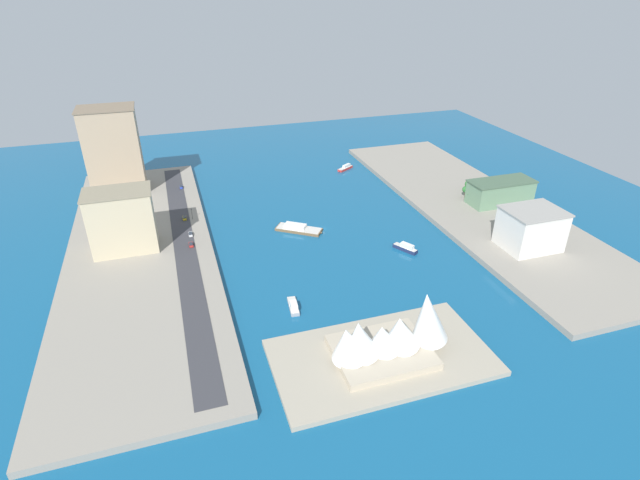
{
  "coord_description": "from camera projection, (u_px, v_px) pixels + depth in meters",
  "views": [
    {
      "loc": [
        76.17,
        230.94,
        123.44
      ],
      "look_at": [
        7.12,
        16.91,
        2.81
      ],
      "focal_mm": 27.66,
      "sensor_mm": 36.0,
      "label": 1
    }
  ],
  "objects": [
    {
      "name": "taxi_yellow_cab",
      "position": [
        185.0,
        218.0,
        276.27
      ],
      "size": [
        1.99,
        4.75,
        1.55
      ],
      "color": "black",
      "rests_on": "road_strip"
    },
    {
      "name": "quay_east",
      "position": [
        140.0,
        253.0,
        245.97
      ],
      "size": [
        70.0,
        240.0,
        2.87
      ],
      "primitive_type": "cube",
      "color": "gray",
      "rests_on": "ground_plane"
    },
    {
      "name": "ground_plane",
      "position": [
        323.0,
        229.0,
        272.64
      ],
      "size": [
        440.0,
        440.0,
        0.0
      ],
      "primitive_type": "plane",
      "color": "#145684"
    },
    {
      "name": "park_tree_cluster",
      "position": [
        469.0,
        190.0,
        299.91
      ],
      "size": [
        13.19,
        21.39,
        8.48
      ],
      "color": "brown",
      "rests_on": "quay_west"
    },
    {
      "name": "hatchback_blue",
      "position": [
        181.0,
        187.0,
        317.01
      ],
      "size": [
        1.9,
        4.55,
        1.59
      ],
      "color": "black",
      "rests_on": "road_strip"
    },
    {
      "name": "van_white",
      "position": [
        191.0,
        234.0,
        258.9
      ],
      "size": [
        2.01,
        4.94,
        1.59
      ],
      "color": "black",
      "rests_on": "road_strip"
    },
    {
      "name": "apartment_midrise_tan",
      "position": [
        113.0,
        150.0,
        302.86
      ],
      "size": [
        33.15,
        23.75,
        52.38
      ],
      "color": "tan",
      "rests_on": "quay_east"
    },
    {
      "name": "patrol_launch_navy",
      "position": [
        405.0,
        248.0,
        250.44
      ],
      "size": [
        9.32,
        13.94,
        4.12
      ],
      "color": "#1E284C",
      "rests_on": "ground_plane"
    },
    {
      "name": "road_strip",
      "position": [
        184.0,
        244.0,
        251.07
      ],
      "size": [
        10.52,
        228.0,
        0.15
      ],
      "primitive_type": "cube",
      "color": "#38383D",
      "rests_on": "quay_east"
    },
    {
      "name": "terminal_long_green",
      "position": [
        500.0,
        192.0,
        293.68
      ],
      "size": [
        39.11,
        16.65,
        14.24
      ],
      "color": "slate",
      "rests_on": "quay_west"
    },
    {
      "name": "peninsula_point",
      "position": [
        381.0,
        357.0,
        179.31
      ],
      "size": [
        79.32,
        43.44,
        2.0
      ],
      "primitive_type": "cube",
      "color": "#A89E89",
      "rests_on": "ground_plane"
    },
    {
      "name": "tugboat_red",
      "position": [
        345.0,
        168.0,
        355.74
      ],
      "size": [
        13.81,
        10.39,
        3.48
      ],
      "color": "red",
      "rests_on": "ground_plane"
    },
    {
      "name": "yacht_sleek_gray",
      "position": [
        293.0,
        306.0,
        206.76
      ],
      "size": [
        4.91,
        13.86,
        3.68
      ],
      "color": "#999EA3",
      "rests_on": "ground_plane"
    },
    {
      "name": "barge_flat_brown",
      "position": [
        298.0,
        229.0,
        270.14
      ],
      "size": [
        25.32,
        21.38,
        3.54
      ],
      "color": "brown",
      "rests_on": "ground_plane"
    },
    {
      "name": "opera_landmark",
      "position": [
        388.0,
        335.0,
        175.24
      ],
      "size": [
        46.55,
        27.29,
        24.58
      ],
      "color": "#BCAD93",
      "rests_on": "peninsula_point"
    },
    {
      "name": "traffic_light_waterfront",
      "position": [
        192.0,
        212.0,
        274.97
      ],
      "size": [
        0.36,
        0.36,
        6.5
      ],
      "color": "black",
      "rests_on": "quay_east"
    },
    {
      "name": "quay_west",
      "position": [
        473.0,
        205.0,
        297.95
      ],
      "size": [
        70.0,
        240.0,
        2.87
      ],
      "primitive_type": "cube",
      "color": "gray",
      "rests_on": "ground_plane"
    },
    {
      "name": "pickup_red",
      "position": [
        191.0,
        245.0,
        248.93
      ],
      "size": [
        2.05,
        4.94,
        1.5
      ],
      "color": "black",
      "rests_on": "road_strip"
    },
    {
      "name": "hotel_broad_white",
      "position": [
        531.0,
        229.0,
        244.2
      ],
      "size": [
        28.09,
        22.55,
        20.21
      ],
      "color": "silver",
      "rests_on": "quay_west"
    },
    {
      "name": "office_block_beige",
      "position": [
        122.0,
        221.0,
        239.64
      ],
      "size": [
        31.51,
        19.64,
        31.13
      ],
      "color": "#C6B793",
      "rests_on": "quay_east"
    }
  ]
}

